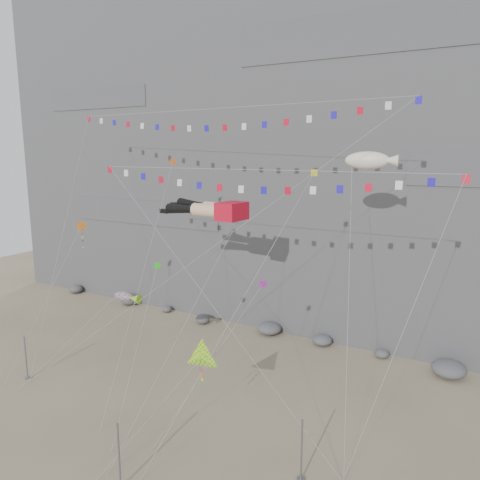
{
  "coord_description": "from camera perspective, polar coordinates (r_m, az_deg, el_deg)",
  "views": [
    {
      "loc": [
        20.9,
        -26.19,
        19.54
      ],
      "look_at": [
        0.9,
        9.0,
        11.79
      ],
      "focal_mm": 35.0,
      "sensor_mm": 36.0,
      "label": 1
    }
  ],
  "objects": [
    {
      "name": "small_kite_a",
      "position": [
        43.76,
        -8.34,
        8.79
      ],
      "size": [
        4.29,
        14.59,
        23.46
      ],
      "color": "#EB5913",
      "rests_on": "ground"
    },
    {
      "name": "cliff",
      "position": [
        62.07,
        10.2,
        15.72
      ],
      "size": [
        80.0,
        28.0,
        50.0
      ],
      "primitive_type": "cube",
      "color": "slate",
      "rests_on": "ground"
    },
    {
      "name": "anchor_pole_center",
      "position": [
        30.74,
        -14.53,
        -24.13
      ],
      "size": [
        0.12,
        0.12,
        4.18
      ],
      "primitive_type": "cylinder",
      "color": "slate",
      "rests_on": "ground"
    },
    {
      "name": "anchor_pole_left",
      "position": [
        45.59,
        -24.64,
        -12.87
      ],
      "size": [
        0.12,
        0.12,
        3.95
      ],
      "primitive_type": "cylinder",
      "color": "slate",
      "rests_on": "ground"
    },
    {
      "name": "harlequin_kite",
      "position": [
        45.68,
        -18.8,
        1.53
      ],
      "size": [
        2.26,
        9.09,
        15.11
      ],
      "color": "red",
      "rests_on": "ground"
    },
    {
      "name": "blimp_windsock",
      "position": [
        37.16,
        15.25,
        9.3
      ],
      "size": [
        4.94,
        12.93,
        22.41
      ],
      "color": "#F6EACB",
      "rests_on": "ground"
    },
    {
      "name": "talus_boulders",
      "position": [
        51.58,
        3.59,
        -10.73
      ],
      "size": [
        60.0,
        3.0,
        1.2
      ],
      "primitive_type": null,
      "color": "#595A5E",
      "rests_on": "ground"
    },
    {
      "name": "flag_banner_lower",
      "position": [
        34.55,
        1.53,
        8.53
      ],
      "size": [
        28.38,
        6.07,
        21.25
      ],
      "color": "red",
      "rests_on": "ground"
    },
    {
      "name": "small_kite_d",
      "position": [
        34.56,
        8.55,
        7.27
      ],
      "size": [
        5.79,
        14.67,
        23.35
      ],
      "color": "yellow",
      "rests_on": "ground"
    },
    {
      "name": "anchor_pole_right",
      "position": [
        30.69,
        7.52,
        -24.08
      ],
      "size": [
        0.12,
        0.12,
        4.04
      ],
      "primitive_type": "cylinder",
      "color": "slate",
      "rests_on": "ground"
    },
    {
      "name": "small_kite_b",
      "position": [
        36.46,
        2.64,
        -5.6
      ],
      "size": [
        3.79,
        10.62,
        13.96
      ],
      "color": "purple",
      "rests_on": "ground"
    },
    {
      "name": "legs_kite",
      "position": [
        39.61,
        -3.69,
        3.76
      ],
      "size": [
        8.34,
        16.48,
        20.73
      ],
      "rotation": [
        0.0,
        0.0,
        -0.09
      ],
      "color": "red",
      "rests_on": "ground"
    },
    {
      "name": "flag_banner_upper",
      "position": [
        42.66,
        -3.06,
        15.67
      ],
      "size": [
        34.39,
        14.03,
        28.58
      ],
      "color": "red",
      "rests_on": "ground"
    },
    {
      "name": "ground",
      "position": [
        38.78,
        -8.22,
        -19.54
      ],
      "size": [
        120.0,
        120.0,
        0.0
      ],
      "primitive_type": "plane",
      "color": "#9D8C6C",
      "rests_on": "ground"
    },
    {
      "name": "delta_kite",
      "position": [
        32.78,
        -4.72,
        -14.1
      ],
      "size": [
        4.26,
        7.94,
        9.76
      ],
      "color": "yellow",
      "rests_on": "ground"
    },
    {
      "name": "small_kite_c",
      "position": [
        37.29,
        -10.13,
        -3.41
      ],
      "size": [
        2.91,
        8.64,
        13.5
      ],
      "color": "green",
      "rests_on": "ground"
    },
    {
      "name": "fish_windsock",
      "position": [
        42.16,
        -14.02,
        -6.72
      ],
      "size": [
        7.41,
        7.49,
        11.32
      ],
      "color": "orange",
      "rests_on": "ground"
    }
  ]
}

